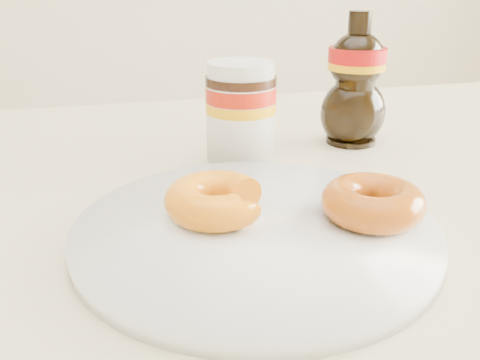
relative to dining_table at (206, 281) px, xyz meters
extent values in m
cube|color=beige|center=(0.00, 0.00, 0.06)|extent=(1.40, 0.90, 0.04)
cylinder|color=#C6B28C|center=(0.62, 0.37, -0.31)|extent=(0.06, 0.06, 0.71)
cylinder|color=white|center=(0.03, -0.08, 0.09)|extent=(0.31, 0.31, 0.02)
torus|color=white|center=(0.03, -0.08, 0.09)|extent=(0.30, 0.30, 0.01)
torus|color=orange|center=(0.00, -0.05, 0.11)|extent=(0.11, 0.11, 0.03)
torus|color=#8C4409|center=(0.13, -0.09, 0.11)|extent=(0.09, 0.09, 0.03)
cylinder|color=white|center=(0.07, 0.13, 0.13)|extent=(0.08, 0.08, 0.10)
cylinder|color=#941305|center=(0.07, 0.13, 0.16)|extent=(0.08, 0.08, 0.02)
cylinder|color=#D89905|center=(0.07, 0.13, 0.15)|extent=(0.08, 0.08, 0.01)
cylinder|color=black|center=(0.07, 0.13, 0.18)|extent=(0.08, 0.08, 0.01)
cylinder|color=white|center=(0.07, 0.13, 0.19)|extent=(0.08, 0.08, 0.02)
camera|label=1|loc=(-0.09, -0.46, 0.30)|focal=40.00mm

